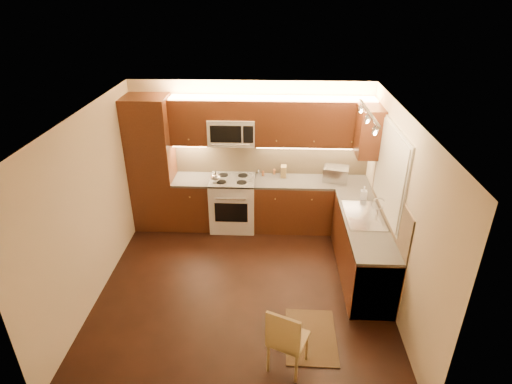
{
  "coord_description": "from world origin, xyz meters",
  "views": [
    {
      "loc": [
        0.38,
        -4.72,
        3.92
      ],
      "look_at": [
        0.15,
        0.55,
        1.25
      ],
      "focal_mm": 29.44,
      "sensor_mm": 36.0,
      "label": 1
    }
  ],
  "objects_px": {
    "microwave": "(232,131)",
    "knife_block": "(284,171)",
    "sink": "(364,211)",
    "kettle": "(216,176)",
    "stove": "(233,203)",
    "toaster_oven": "(336,174)",
    "soap_bottle": "(364,193)",
    "dining_chair": "(288,337)"
  },
  "relations": [
    {
      "from": "stove",
      "to": "microwave",
      "type": "height_order",
      "value": "microwave"
    },
    {
      "from": "knife_block",
      "to": "soap_bottle",
      "type": "relative_size",
      "value": 0.94
    },
    {
      "from": "kettle",
      "to": "dining_chair",
      "type": "bearing_deg",
      "value": -80.63
    },
    {
      "from": "soap_bottle",
      "to": "stove",
      "type": "bearing_deg",
      "value": 170.83
    },
    {
      "from": "sink",
      "to": "soap_bottle",
      "type": "xyz_separation_m",
      "value": [
        0.08,
        0.53,
        0.03
      ]
    },
    {
      "from": "sink",
      "to": "toaster_oven",
      "type": "height_order",
      "value": "toaster_oven"
    },
    {
      "from": "sink",
      "to": "stove",
      "type": "bearing_deg",
      "value": 150.64
    },
    {
      "from": "knife_block",
      "to": "soap_bottle",
      "type": "height_order",
      "value": "soap_bottle"
    },
    {
      "from": "sink",
      "to": "toaster_oven",
      "type": "relative_size",
      "value": 2.14
    },
    {
      "from": "toaster_oven",
      "to": "sink",
      "type": "bearing_deg",
      "value": -64.16
    },
    {
      "from": "kettle",
      "to": "knife_block",
      "type": "xyz_separation_m",
      "value": [
        1.13,
        0.31,
        -0.02
      ]
    },
    {
      "from": "kettle",
      "to": "microwave",
      "type": "bearing_deg",
      "value": 33.66
    },
    {
      "from": "knife_block",
      "to": "dining_chair",
      "type": "xyz_separation_m",
      "value": [
        0.02,
        -3.18,
        -0.57
      ]
    },
    {
      "from": "toaster_oven",
      "to": "dining_chair",
      "type": "distance_m",
      "value": 3.24
    },
    {
      "from": "soap_bottle",
      "to": "dining_chair",
      "type": "height_order",
      "value": "soap_bottle"
    },
    {
      "from": "knife_block",
      "to": "toaster_oven",
      "type": "bearing_deg",
      "value": -4.23
    },
    {
      "from": "knife_block",
      "to": "soap_bottle",
      "type": "xyz_separation_m",
      "value": [
        1.22,
        -0.77,
        0.01
      ]
    },
    {
      "from": "sink",
      "to": "kettle",
      "type": "height_order",
      "value": "kettle"
    },
    {
      "from": "stove",
      "to": "microwave",
      "type": "distance_m",
      "value": 1.27
    },
    {
      "from": "stove",
      "to": "dining_chair",
      "type": "xyz_separation_m",
      "value": [
        0.89,
        -3.01,
        -0.03
      ]
    },
    {
      "from": "sink",
      "to": "kettle",
      "type": "relative_size",
      "value": 4.1
    },
    {
      "from": "sink",
      "to": "knife_block",
      "type": "xyz_separation_m",
      "value": [
        -1.13,
        1.3,
        0.02
      ]
    },
    {
      "from": "stove",
      "to": "knife_block",
      "type": "bearing_deg",
      "value": 11.16
    },
    {
      "from": "toaster_oven",
      "to": "knife_block",
      "type": "height_order",
      "value": "toaster_oven"
    },
    {
      "from": "toaster_oven",
      "to": "soap_bottle",
      "type": "height_order",
      "value": "toaster_oven"
    },
    {
      "from": "dining_chair",
      "to": "soap_bottle",
      "type": "bearing_deg",
      "value": 86.9
    },
    {
      "from": "microwave",
      "to": "knife_block",
      "type": "xyz_separation_m",
      "value": [
        0.87,
        0.04,
        -0.72
      ]
    },
    {
      "from": "toaster_oven",
      "to": "microwave",
      "type": "bearing_deg",
      "value": -169.19
    },
    {
      "from": "microwave",
      "to": "knife_block",
      "type": "distance_m",
      "value": 1.13
    },
    {
      "from": "stove",
      "to": "toaster_oven",
      "type": "height_order",
      "value": "toaster_oven"
    },
    {
      "from": "stove",
      "to": "dining_chair",
      "type": "relative_size",
      "value": 1.06
    },
    {
      "from": "sink",
      "to": "kettle",
      "type": "xyz_separation_m",
      "value": [
        -2.26,
        0.99,
        0.05
      ]
    },
    {
      "from": "kettle",
      "to": "toaster_oven",
      "type": "height_order",
      "value": "toaster_oven"
    },
    {
      "from": "sink",
      "to": "kettle",
      "type": "distance_m",
      "value": 2.47
    },
    {
      "from": "sink",
      "to": "dining_chair",
      "type": "bearing_deg",
      "value": -120.54
    },
    {
      "from": "toaster_oven",
      "to": "soap_bottle",
      "type": "relative_size",
      "value": 1.9
    },
    {
      "from": "microwave",
      "to": "toaster_oven",
      "type": "relative_size",
      "value": 1.89
    },
    {
      "from": "sink",
      "to": "soap_bottle",
      "type": "bearing_deg",
      "value": 80.87
    },
    {
      "from": "sink",
      "to": "knife_block",
      "type": "height_order",
      "value": "knife_block"
    },
    {
      "from": "stove",
      "to": "soap_bottle",
      "type": "distance_m",
      "value": 2.24
    },
    {
      "from": "stove",
      "to": "soap_bottle",
      "type": "height_order",
      "value": "soap_bottle"
    },
    {
      "from": "stove",
      "to": "kettle",
      "type": "xyz_separation_m",
      "value": [
        -0.26,
        -0.14,
        0.56
      ]
    }
  ]
}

